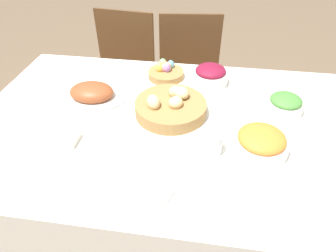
# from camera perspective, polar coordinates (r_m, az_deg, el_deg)

# --- Properties ---
(ground_plane) EXTENTS (12.00, 12.00, 0.00)m
(ground_plane) POSITION_cam_1_polar(r_m,az_deg,el_deg) (1.82, 0.57, -18.70)
(ground_plane) COLOR brown
(dining_table) EXTENTS (1.67, 1.04, 0.77)m
(dining_table) POSITION_cam_1_polar(r_m,az_deg,el_deg) (1.51, 0.67, -10.83)
(dining_table) COLOR silver
(dining_table) RESTS_ON ground
(chair_far_center) EXTENTS (0.47, 0.47, 0.89)m
(chair_far_center) POSITION_cam_1_polar(r_m,az_deg,el_deg) (2.11, 4.05, 9.05)
(chair_far_center) COLOR brown
(chair_far_center) RESTS_ON ground
(chair_far_left) EXTENTS (0.46, 0.46, 0.89)m
(chair_far_left) POSITION_cam_1_polar(r_m,az_deg,el_deg) (2.19, -8.88, 9.89)
(chair_far_left) COLOR brown
(chair_far_left) RESTS_ON ground
(bread_basket) EXTENTS (0.30, 0.30, 0.10)m
(bread_basket) POSITION_cam_1_polar(r_m,az_deg,el_deg) (1.27, 0.52, 3.77)
(bread_basket) COLOR #9E7542
(bread_basket) RESTS_ON dining_table
(egg_basket) EXTENTS (0.18, 0.18, 0.08)m
(egg_basket) POSITION_cam_1_polar(r_m,az_deg,el_deg) (1.54, -0.44, 10.31)
(egg_basket) COLOR #9E7542
(egg_basket) RESTS_ON dining_table
(ham_platter) EXTENTS (0.31, 0.22, 0.08)m
(ham_platter) POSITION_cam_1_polar(r_m,az_deg,el_deg) (1.42, -14.30, 6.09)
(ham_platter) COLOR silver
(ham_platter) RESTS_ON dining_table
(green_salad_bowl) EXTENTS (0.16, 0.16, 0.08)m
(green_salad_bowl) POSITION_cam_1_polar(r_m,az_deg,el_deg) (1.38, 21.41, 3.95)
(green_salad_bowl) COLOR silver
(green_salad_bowl) RESTS_ON dining_table
(beet_salad_bowl) EXTENTS (0.17, 0.17, 0.09)m
(beet_salad_bowl) POSITION_cam_1_polar(r_m,az_deg,el_deg) (1.49, 8.05, 9.60)
(beet_salad_bowl) COLOR silver
(beet_salad_bowl) RESTS_ON dining_table
(carrot_bowl) EXTENTS (0.20, 0.20, 0.09)m
(carrot_bowl) POSITION_cam_1_polar(r_m,az_deg,el_deg) (1.14, 17.29, -2.92)
(carrot_bowl) COLOR silver
(carrot_bowl) RESTS_ON dining_table
(dinner_plate) EXTENTS (0.28, 0.28, 0.01)m
(dinner_plate) POSITION_cam_1_polar(r_m,az_deg,el_deg) (1.01, -6.60, -10.53)
(dinner_plate) COLOR silver
(dinner_plate) RESTS_ON dining_table
(fork) EXTENTS (0.01, 0.17, 0.00)m
(fork) POSITION_cam_1_polar(r_m,az_deg,el_deg) (1.06, -15.40, -9.33)
(fork) COLOR #B7B7BC
(fork) RESTS_ON dining_table
(knife) EXTENTS (0.01, 0.17, 0.00)m
(knife) POSITION_cam_1_polar(r_m,az_deg,el_deg) (0.99, 2.89, -11.74)
(knife) COLOR #B7B7BC
(knife) RESTS_ON dining_table
(spoon) EXTENTS (0.01, 0.17, 0.00)m
(spoon) POSITION_cam_1_polar(r_m,az_deg,el_deg) (0.99, 4.66, -11.92)
(spoon) COLOR #B7B7BC
(spoon) RESTS_ON dining_table
(drinking_cup) EXTENTS (0.08, 0.08, 0.08)m
(drinking_cup) POSITION_cam_1_polar(r_m,az_deg,el_deg) (1.09, 8.21, -3.33)
(drinking_cup) COLOR silver
(drinking_cup) RESTS_ON dining_table
(butter_dish) EXTENTS (0.13, 0.08, 0.03)m
(butter_dish) POSITION_cam_1_polar(r_m,az_deg,el_deg) (1.21, -19.70, -2.17)
(butter_dish) COLOR silver
(butter_dish) RESTS_ON dining_table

